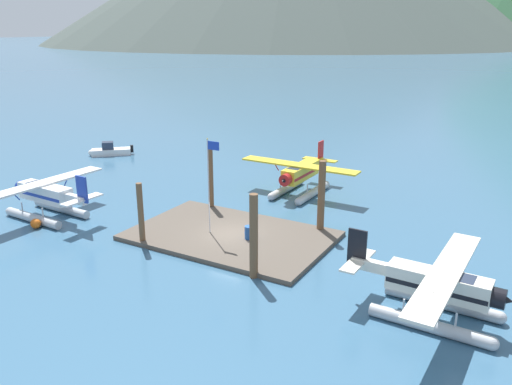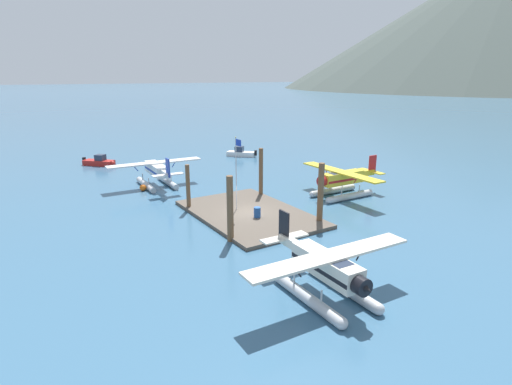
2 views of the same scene
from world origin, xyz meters
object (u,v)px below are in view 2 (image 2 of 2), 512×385
(mooring_buoy, at_px, (143,188))
(boat_white_open_west, at_px, (240,153))
(flagpole, at_px, (237,166))
(seaplane_white_port_aft, at_px, (156,172))
(seaplane_cream_stbd_aft, at_px, (326,271))
(fuel_drum, at_px, (257,212))
(seaplane_yellow_bow_centre, at_px, (342,181))
(boat_red_open_sw, at_px, (100,162))

(mooring_buoy, height_order, boat_white_open_west, boat_white_open_west)
(flagpole, height_order, seaplane_white_port_aft, flagpole)
(seaplane_cream_stbd_aft, bearing_deg, boat_white_open_west, 156.19)
(flagpole, bearing_deg, mooring_buoy, -157.28)
(fuel_drum, height_order, mooring_buoy, fuel_drum)
(fuel_drum, xyz_separation_m, boat_white_open_west, (-25.96, 13.47, -0.25))
(flagpole, bearing_deg, fuel_drum, 7.84)
(flagpole, relative_size, mooring_buoy, 9.16)
(seaplane_cream_stbd_aft, bearing_deg, seaplane_white_port_aft, 179.52)
(seaplane_white_port_aft, distance_m, seaplane_yellow_bow_centre, 20.21)
(flagpole, relative_size, boat_red_open_sw, 1.61)
(mooring_buoy, bearing_deg, seaplane_white_port_aft, 120.13)
(seaplane_yellow_bow_centre, relative_size, boat_red_open_sw, 2.57)
(boat_white_open_west, height_order, boat_red_open_sw, same)
(boat_red_open_sw, bearing_deg, seaplane_white_port_aft, 11.00)
(fuel_drum, distance_m, boat_red_open_sw, 31.14)
(seaplane_cream_stbd_aft, xyz_separation_m, boat_red_open_sw, (-43.19, -2.66, -1.09))
(seaplane_white_port_aft, relative_size, seaplane_cream_stbd_aft, 1.00)
(boat_white_open_west, bearing_deg, mooring_buoy, -58.53)
(mooring_buoy, bearing_deg, seaplane_cream_stbd_aft, 3.60)
(fuel_drum, xyz_separation_m, seaplane_yellow_bow_centre, (-1.57, 11.19, 0.84))
(flagpole, relative_size, fuel_drum, 7.43)
(boat_red_open_sw, bearing_deg, boat_white_open_west, 77.00)
(fuel_drum, relative_size, boat_red_open_sw, 0.22)
(seaplane_cream_stbd_aft, relative_size, boat_white_open_west, 2.55)
(flagpole, distance_m, seaplane_cream_stbd_aft, 16.00)
(seaplane_white_port_aft, height_order, seaplane_yellow_bow_centre, same)
(seaplane_cream_stbd_aft, bearing_deg, fuel_drum, 164.23)
(mooring_buoy, bearing_deg, seaplane_yellow_bow_centre, 51.93)
(fuel_drum, distance_m, seaplane_white_port_aft, 15.99)
(seaplane_yellow_bow_centre, bearing_deg, mooring_buoy, -128.07)
(mooring_buoy, xyz_separation_m, seaplane_white_port_aft, (-1.13, 1.95, 1.22))
(seaplane_cream_stbd_aft, bearing_deg, boat_red_open_sw, -176.48)
(flagpole, bearing_deg, boat_white_open_west, 149.18)
(seaplane_white_port_aft, distance_m, seaplane_cream_stbd_aft, 28.29)
(boat_white_open_west, bearing_deg, seaplane_white_port_aft, -58.38)
(flagpole, distance_m, fuel_drum, 4.54)
(flagpole, bearing_deg, seaplane_cream_stbd_aft, -11.72)
(seaplane_white_port_aft, xyz_separation_m, seaplane_yellow_bow_centre, (14.04, 14.54, 0.00))
(boat_red_open_sw, bearing_deg, fuel_drum, 11.56)
(mooring_buoy, bearing_deg, fuel_drum, 20.07)
(fuel_drum, bearing_deg, seaplane_cream_stbd_aft, -15.77)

